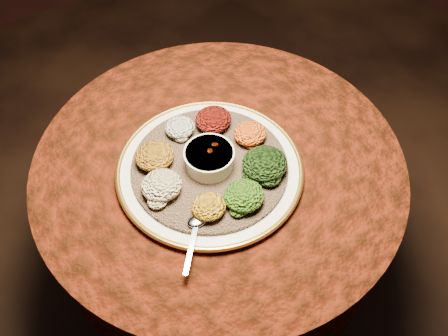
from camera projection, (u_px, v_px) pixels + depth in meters
table at (219, 200)px, 1.42m from camera, size 0.96×0.96×0.73m
platter at (210, 169)px, 1.25m from camera, size 0.47×0.47×0.02m
injera at (210, 167)px, 1.24m from camera, size 0.51×0.51×0.01m
stew_bowl at (209, 158)px, 1.21m from camera, size 0.12×0.12×0.05m
spoon at (196, 224)px, 1.12m from camera, size 0.12×0.12×0.01m
portion_ayib at (180, 127)px, 1.29m from camera, size 0.08×0.07×0.04m
portion_kitfo at (213, 119)px, 1.30m from camera, size 0.10×0.09×0.05m
portion_tikil at (250, 133)px, 1.27m from camera, size 0.09×0.08×0.04m
portion_gomen at (265, 164)px, 1.20m from camera, size 0.11×0.11×0.05m
portion_mixveg at (244, 196)px, 1.15m from camera, size 0.10×0.09×0.05m
portion_kik at (209, 207)px, 1.14m from camera, size 0.08×0.08×0.04m
portion_timatim at (162, 185)px, 1.17m from camera, size 0.10×0.09×0.05m
portion_shiro at (155, 156)px, 1.22m from camera, size 0.10×0.09×0.05m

